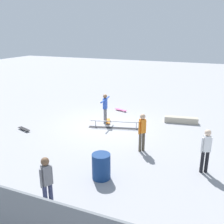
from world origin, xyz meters
TOP-DOWN VIEW (x-y plane):
  - ground_plane at (0.00, 0.00)m, footprint 60.00×60.00m
  - grind_rail at (-0.58, 0.20)m, footprint 2.72×0.94m
  - skate_ledge at (-3.51, -1.86)m, footprint 1.77×0.64m
  - skater_main at (0.20, -0.25)m, footprint 0.22×1.28m
  - skateboard_main at (0.11, -0.42)m, footprint 0.48×0.82m
  - bystander_orange_shirt at (-2.49, 2.18)m, footprint 0.29×0.32m
  - bystander_grey_shirt at (-1.16, 6.61)m, footprint 0.27×0.35m
  - bystander_white_shirt at (-4.94, 2.94)m, footprint 0.36×0.25m
  - loose_skateboard_pink at (0.19, -2.59)m, footprint 0.82×0.43m
  - loose_skateboard_black at (3.50, 2.22)m, footprint 0.82×0.44m
  - trash_bin at (-1.81, 4.62)m, footprint 0.61×0.61m

SIDE VIEW (x-z plane):
  - ground_plane at x=0.00m, z-range 0.00..0.00m
  - skateboard_main at x=0.11m, z-range 0.03..0.12m
  - loose_skateboard_pink at x=0.19m, z-range 0.03..0.12m
  - loose_skateboard_black at x=3.50m, z-range 0.03..0.12m
  - skate_ledge at x=-3.51m, z-range 0.00..0.32m
  - grind_rail at x=-0.58m, z-range -0.03..0.35m
  - trash_bin at x=-1.81m, z-range 0.00..0.87m
  - bystander_white_shirt at x=-4.94m, z-range 0.10..1.70m
  - bystander_orange_shirt at x=-2.49m, z-range 0.10..1.70m
  - bystander_grey_shirt at x=-1.16m, z-range 0.10..1.70m
  - skater_main at x=0.20m, z-range 0.13..1.71m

